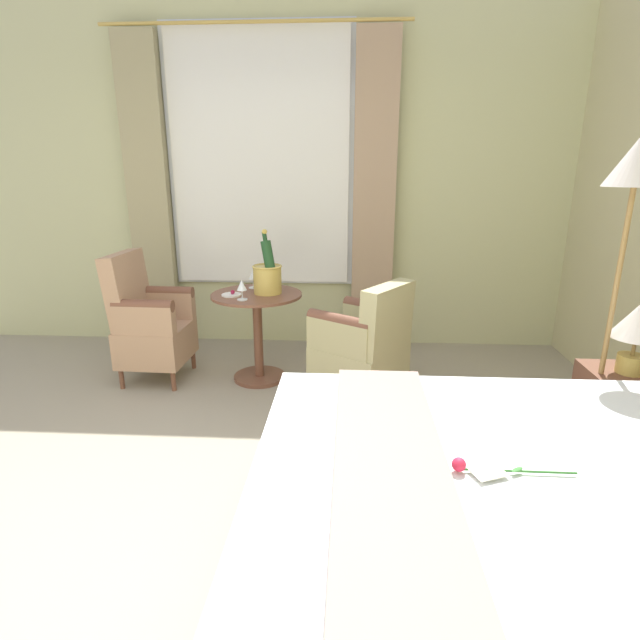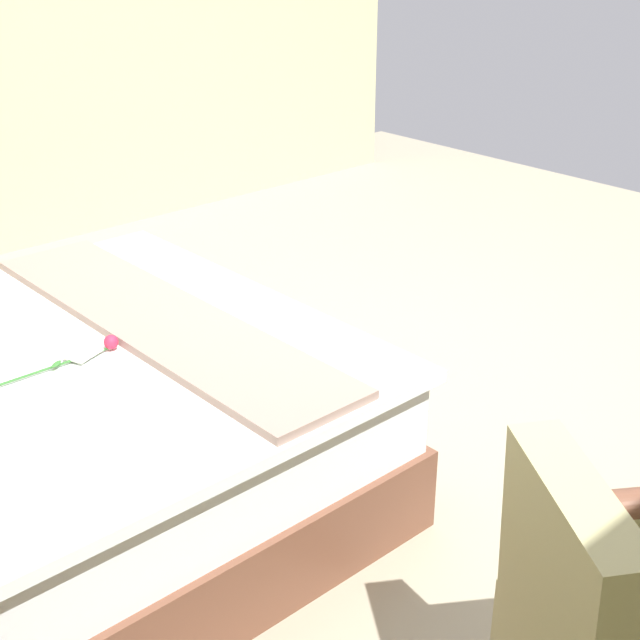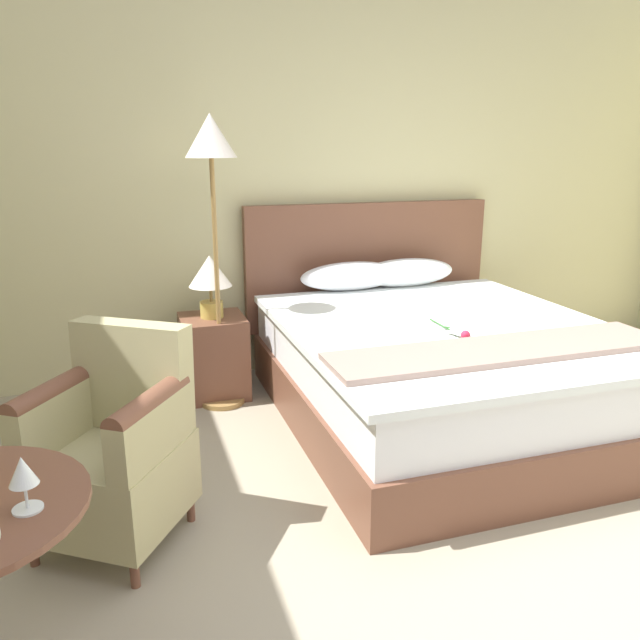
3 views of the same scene
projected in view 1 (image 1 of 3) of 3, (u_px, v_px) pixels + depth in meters
The scene contains 13 objects.
ground_plane at pixel (157, 562), 2.10m from camera, with size 7.23×7.23×0.00m, color gray.
wall_window_side at pixel (262, 181), 4.44m from camera, with size 0.27×5.52×2.97m.
bed at pixel (587, 557), 1.68m from camera, with size 1.82×2.22×1.18m.
nightstand at pixel (621, 416), 2.80m from camera, with size 0.43×0.41×0.52m.
bedside_lamp at pixel (638, 326), 2.64m from camera, with size 0.27×0.27×0.40m.
floor_lamp_brass at pixel (631, 202), 2.45m from camera, with size 0.29×0.29×1.75m.
side_table_round at pixel (258, 327), 3.82m from camera, with size 0.68×0.68×0.69m.
champagne_bucket at pixel (268, 275), 3.71m from camera, with size 0.22×0.22×0.48m.
wine_glass_near_bucket at pixel (253, 276), 3.89m from camera, with size 0.08×0.08×0.15m.
wine_glass_near_edge at pixel (242, 286), 3.53m from camera, with size 0.08×0.08×0.15m.
snack_plate at pixel (232, 295), 3.68m from camera, with size 0.15×0.15×0.04m.
armchair_by_window at pixel (364, 350), 3.42m from camera, with size 0.73×0.73×0.88m.
armchair_facing_bed at pixel (149, 323), 3.83m from camera, with size 0.54×0.53×1.00m.
Camera 1 is at (1.67, 0.79, 1.58)m, focal length 28.00 mm.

